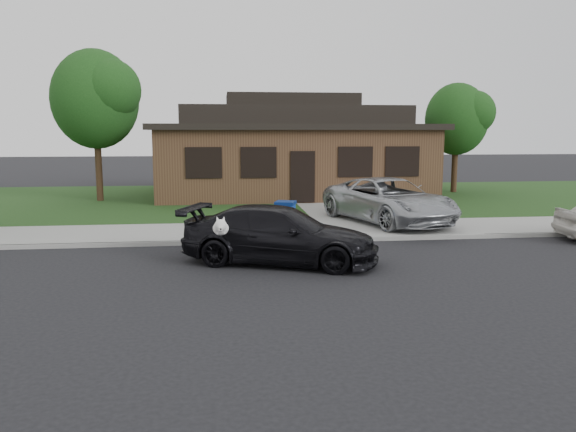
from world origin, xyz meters
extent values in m
plane|color=black|center=(0.00, 0.00, 0.00)|extent=(120.00, 120.00, 0.00)
cube|color=gray|center=(0.00, 5.00, 0.06)|extent=(60.00, 3.00, 0.12)
cube|color=gray|center=(0.00, 3.50, 0.06)|extent=(60.00, 0.12, 0.12)
cube|color=#193814|center=(0.00, 13.00, 0.07)|extent=(60.00, 13.00, 0.13)
cube|color=gray|center=(6.00, 10.00, 0.07)|extent=(4.50, 13.00, 0.14)
imported|color=black|center=(2.04, 1.15, 0.67)|extent=(4.98, 3.37, 1.34)
ellipsoid|color=white|center=(0.66, 0.30, 1.00)|extent=(0.34, 0.40, 0.30)
sphere|color=white|center=(0.66, 0.07, 1.10)|extent=(0.26, 0.26, 0.26)
cube|color=white|center=(0.66, -0.05, 1.06)|extent=(0.09, 0.12, 0.08)
sphere|color=black|center=(0.66, -0.11, 1.06)|extent=(0.04, 0.04, 0.04)
cone|color=white|center=(0.60, 0.12, 1.24)|extent=(0.11, 0.11, 0.14)
cone|color=white|center=(0.73, 0.12, 1.24)|extent=(0.11, 0.11, 0.14)
imported|color=#A7AAAE|center=(6.09, 5.81, 0.86)|extent=(3.92, 5.66, 1.44)
cube|color=#0D3698|center=(2.54, 4.42, 0.54)|extent=(0.65, 0.65, 0.84)
cube|color=navy|center=(2.54, 4.42, 1.01)|extent=(0.71, 0.71, 0.09)
cylinder|color=black|center=(2.36, 4.17, 0.19)|extent=(0.09, 0.14, 0.13)
cylinder|color=black|center=(2.73, 4.17, 0.19)|extent=(0.09, 0.14, 0.13)
cube|color=#422B1C|center=(4.00, 15.00, 1.63)|extent=(12.00, 8.00, 3.00)
cube|color=black|center=(4.00, 15.00, 3.25)|extent=(12.60, 8.60, 0.25)
cube|color=black|center=(4.00, 15.00, 3.78)|extent=(10.00, 6.50, 0.80)
cube|color=black|center=(4.00, 15.00, 4.48)|extent=(6.00, 3.50, 0.60)
cube|color=black|center=(4.00, 10.97, 1.23)|extent=(1.00, 0.06, 2.10)
cube|color=black|center=(0.00, 10.97, 1.83)|extent=(1.30, 0.05, 1.10)
cube|color=black|center=(2.20, 10.97, 1.83)|extent=(1.30, 0.05, 1.10)
cube|color=black|center=(6.20, 10.97, 1.83)|extent=(1.30, 0.05, 1.10)
cube|color=black|center=(8.20, 10.97, 1.83)|extent=(1.30, 0.05, 1.10)
cylinder|color=#332114|center=(-4.50, 13.00, 1.37)|extent=(0.28, 0.28, 2.48)
ellipsoid|color=#143811|center=(-4.50, 13.00, 4.41)|extent=(3.60, 3.60, 4.14)
sphere|color=#26591E|center=(-3.78, 12.46, 4.77)|extent=(2.52, 2.52, 2.52)
cylinder|color=#332114|center=(12.00, 14.50, 1.14)|extent=(0.28, 0.28, 2.03)
ellipsoid|color=#143811|center=(12.00, 14.50, 3.65)|extent=(3.00, 3.00, 3.45)
sphere|color=#26591E|center=(12.60, 14.05, 3.95)|extent=(2.10, 2.10, 2.10)
camera|label=1|loc=(0.70, -11.74, 3.08)|focal=35.00mm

